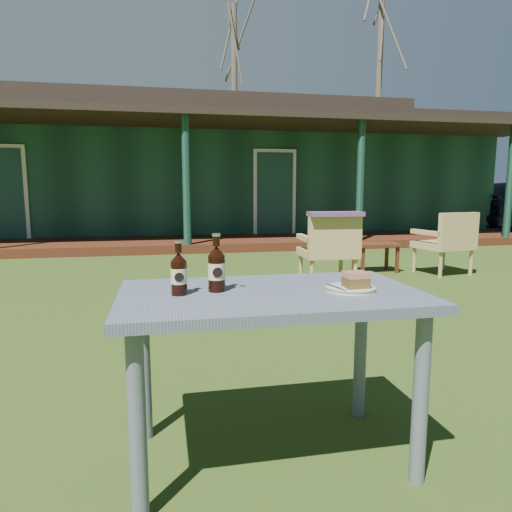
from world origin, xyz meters
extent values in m
plane|color=#334916|center=(0.00, 0.00, 0.00)|extent=(80.00, 80.00, 0.00)
cube|color=#16392C|center=(0.00, 9.50, 1.30)|extent=(15.00, 6.00, 2.60)
cube|color=black|center=(0.00, 9.50, 2.75)|extent=(15.80, 6.80, 0.30)
cube|color=black|center=(0.00, 9.50, 3.15)|extent=(12.00, 3.50, 0.60)
cube|color=#4A2112|center=(0.00, 5.60, 0.08)|extent=(15.00, 1.80, 0.16)
cube|color=black|center=(0.00, 5.60, 2.45)|extent=(15.40, 2.00, 0.12)
cylinder|color=#16392C|center=(0.00, 4.80, 1.23)|extent=(0.14, 0.14, 2.45)
cylinder|color=#16392C|center=(3.25, 4.80, 1.23)|extent=(0.14, 0.14, 2.45)
cylinder|color=#16392C|center=(6.50, 4.80, 1.23)|extent=(0.14, 0.14, 2.45)
cube|color=white|center=(-3.50, 6.48, 1.00)|extent=(0.95, 0.06, 2.00)
cube|color=#193D38|center=(-3.50, 6.45, 1.00)|extent=(0.80, 0.04, 1.85)
cube|color=white|center=(2.00, 6.48, 1.00)|extent=(0.95, 0.06, 2.00)
cube|color=#193D38|center=(2.00, 6.45, 1.00)|extent=(0.80, 0.04, 1.85)
cylinder|color=brown|center=(3.00, 18.50, 4.75)|extent=(0.28, 0.28, 9.50)
cylinder|color=brown|center=(9.50, 17.00, 5.50)|extent=(0.28, 0.28, 11.00)
cube|color=#545E6A|center=(0.00, -1.60, 0.70)|extent=(1.20, 0.70, 0.04)
cylinder|color=slate|center=(-0.52, -1.87, 0.34)|extent=(0.06, 0.06, 0.68)
cylinder|color=slate|center=(0.52, -1.87, 0.34)|extent=(0.06, 0.06, 0.68)
cylinder|color=slate|center=(-0.52, -1.33, 0.34)|extent=(0.06, 0.06, 0.68)
cylinder|color=slate|center=(0.52, -1.33, 0.34)|extent=(0.06, 0.06, 0.68)
cylinder|color=silver|center=(0.32, -1.65, 0.73)|extent=(0.20, 0.20, 0.01)
cylinder|color=olive|center=(0.32, -1.65, 0.73)|extent=(0.20, 0.20, 0.00)
cube|color=#523E1A|center=(0.34, -1.66, 0.75)|extent=(0.09, 0.08, 0.04)
cube|color=#AC684D|center=(0.34, -1.66, 0.79)|extent=(0.09, 0.09, 0.02)
cube|color=silver|center=(0.25, -1.66, 0.74)|extent=(0.04, 0.14, 0.00)
cylinder|color=black|center=(-0.21, -1.56, 0.79)|extent=(0.07, 0.07, 0.14)
cone|color=black|center=(-0.21, -1.56, 0.88)|extent=(0.07, 0.07, 0.04)
cylinder|color=black|center=(-0.21, -1.56, 0.92)|extent=(0.03, 0.03, 0.04)
cylinder|color=silver|center=(-0.21, -1.56, 0.95)|extent=(0.03, 0.03, 0.01)
cylinder|color=beige|center=(-0.21, -1.56, 0.80)|extent=(0.07, 0.07, 0.07)
cylinder|color=black|center=(-0.21, -1.59, 0.80)|extent=(0.04, 0.00, 0.04)
cylinder|color=black|center=(-0.36, -1.59, 0.78)|extent=(0.06, 0.06, 0.13)
cone|color=black|center=(-0.36, -1.59, 0.87)|extent=(0.06, 0.06, 0.04)
cylinder|color=black|center=(-0.36, -1.59, 0.90)|extent=(0.03, 0.03, 0.04)
cylinder|color=silver|center=(-0.36, -1.59, 0.93)|extent=(0.03, 0.03, 0.01)
cylinder|color=beige|center=(-0.36, -1.59, 0.79)|extent=(0.06, 0.06, 0.06)
cylinder|color=black|center=(-0.36, -1.62, 0.79)|extent=(0.04, 0.00, 0.04)
cylinder|color=silver|center=(-0.10, -1.51, 0.72)|extent=(0.03, 0.03, 0.01)
cube|color=tan|center=(1.49, 1.74, 0.38)|extent=(0.63, 0.60, 0.09)
cube|color=tan|center=(1.48, 1.49, 0.63)|extent=(0.62, 0.10, 0.40)
cube|color=tan|center=(1.76, 1.75, 0.56)|extent=(0.09, 0.54, 0.06)
cube|color=tan|center=(1.21, 1.77, 0.56)|extent=(0.09, 0.54, 0.06)
cylinder|color=tan|center=(1.75, 1.97, 0.17)|extent=(0.05, 0.05, 0.34)
cylinder|color=tan|center=(1.23, 1.99, 0.17)|extent=(0.05, 0.05, 0.34)
cylinder|color=tan|center=(1.74, 1.49, 0.17)|extent=(0.05, 0.05, 0.34)
cylinder|color=tan|center=(1.22, 1.51, 0.17)|extent=(0.05, 0.05, 0.34)
cube|color=tan|center=(3.26, 2.12, 0.39)|extent=(0.72, 0.69, 0.09)
cube|color=tan|center=(3.31, 1.87, 0.63)|extent=(0.62, 0.19, 0.41)
cube|color=tan|center=(3.53, 2.19, 0.56)|extent=(0.17, 0.54, 0.06)
cube|color=tan|center=(2.99, 2.08, 0.56)|extent=(0.17, 0.54, 0.06)
cylinder|color=tan|center=(3.47, 2.40, 0.17)|extent=(0.05, 0.05, 0.34)
cylinder|color=tan|center=(2.96, 2.30, 0.17)|extent=(0.05, 0.05, 0.34)
cylinder|color=tan|center=(3.56, 1.93, 0.17)|extent=(0.05, 0.05, 0.34)
cylinder|color=tan|center=(3.05, 1.83, 0.17)|extent=(0.05, 0.05, 0.34)
cube|color=#693E67|center=(1.48, 1.49, 0.86)|extent=(0.62, 0.24, 0.05)
cube|color=#4A2112|center=(2.44, 2.42, 0.38)|extent=(0.60, 0.40, 0.04)
cube|color=#4A2112|center=(2.19, 2.27, 0.18)|extent=(0.04, 0.04, 0.36)
cube|color=#4A2112|center=(2.69, 2.27, 0.18)|extent=(0.04, 0.04, 0.36)
cube|color=#4A2112|center=(2.19, 2.57, 0.18)|extent=(0.04, 0.04, 0.36)
cube|color=#4A2112|center=(2.69, 2.57, 0.18)|extent=(0.04, 0.04, 0.36)
camera|label=1|loc=(-0.42, -3.34, 1.12)|focal=32.00mm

